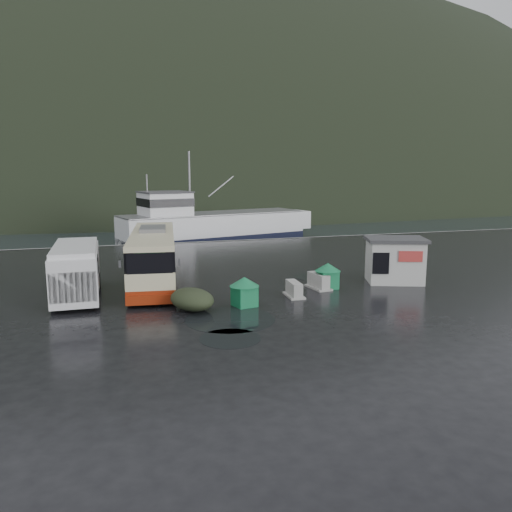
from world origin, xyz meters
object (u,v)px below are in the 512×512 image
object	(u,v)px
coach_bus	(154,282)
white_van	(78,297)
fishing_trawler	(214,229)
waste_bin_right	(327,288)
jersey_barrier_a	(294,296)
dome_tent	(192,310)
jersey_barrier_b	(385,283)
jersey_barrier_c	(318,288)
waste_bin_left	(244,306)
ticket_kiosk	(394,282)

from	to	relation	value
coach_bus	white_van	xyz separation A→B (m)	(-4.20, -2.33, 0.00)
coach_bus	fishing_trawler	bearing A→B (deg)	77.28
fishing_trawler	white_van	bearing A→B (deg)	-129.77
waste_bin_right	jersey_barrier_a	distance (m)	2.77
waste_bin_right	coach_bus	bearing A→B (deg)	155.04
jersey_barrier_a	fishing_trawler	bearing A→B (deg)	85.73
white_van	dome_tent	world-z (taller)	white_van
dome_tent	jersey_barrier_b	size ratio (longest dim) A/B	1.81
dome_tent	jersey_barrier_a	xyz separation A→B (m)	(5.61, 0.94, 0.00)
white_van	jersey_barrier_a	size ratio (longest dim) A/B	4.19
waste_bin_right	jersey_barrier_c	distance (m)	0.53
white_van	jersey_barrier_c	bearing A→B (deg)	-8.22
fishing_trawler	jersey_barrier_c	bearing A→B (deg)	-104.93
coach_bus	waste_bin_left	size ratio (longest dim) A/B	7.86
dome_tent	ticket_kiosk	xyz separation A→B (m)	(12.60, 2.45, 0.00)
dome_tent	jersey_barrier_b	distance (m)	12.23
waste_bin_right	jersey_barrier_c	world-z (taller)	waste_bin_right
waste_bin_right	ticket_kiosk	xyz separation A→B (m)	(4.50, 0.30, 0.00)
coach_bus	jersey_barrier_a	xyz separation A→B (m)	(6.79, -5.53, 0.00)
coach_bus	waste_bin_right	world-z (taller)	coach_bus
jersey_barrier_b	ticket_kiosk	bearing A→B (deg)	2.09
white_van	fishing_trawler	xyz separation A→B (m)	(13.31, 27.89, 0.00)
waste_bin_right	jersey_barrier_b	distance (m)	3.89
white_van	jersey_barrier_a	bearing A→B (deg)	-16.11
waste_bin_left	jersey_barrier_a	xyz separation A→B (m)	(3.03, 1.05, 0.00)
waste_bin_right	ticket_kiosk	size ratio (longest dim) A/B	0.43
jersey_barrier_a	fishing_trawler	size ratio (longest dim) A/B	0.06
jersey_barrier_c	fishing_trawler	xyz separation A→B (m)	(0.35, 29.79, 0.00)
waste_bin_left	ticket_kiosk	size ratio (longest dim) A/B	0.43
white_van	fishing_trawler	bearing A→B (deg)	64.61
coach_bus	jersey_barrier_a	size ratio (longest dim) A/B	7.19
jersey_barrier_a	ticket_kiosk	bearing A→B (deg)	12.22
waste_bin_left	fishing_trawler	bearing A→B (deg)	80.55
ticket_kiosk	fishing_trawler	bearing A→B (deg)	119.09
waste_bin_left	jersey_barrier_a	bearing A→B (deg)	19.10
fishing_trawler	ticket_kiosk	bearing A→B (deg)	-95.28
coach_bus	fishing_trawler	size ratio (longest dim) A/B	0.46
dome_tent	waste_bin_left	bearing A→B (deg)	-2.48
white_van	jersey_barrier_a	world-z (taller)	white_van
waste_bin_left	jersey_barrier_b	size ratio (longest dim) A/B	1.01
dome_tent	fishing_trawler	xyz separation A→B (m)	(7.93, 32.03, 0.00)
ticket_kiosk	jersey_barrier_b	bearing A→B (deg)	-157.80
coach_bus	jersey_barrier_b	xyz separation A→B (m)	(13.17, -4.04, 0.00)
white_van	jersey_barrier_b	size ratio (longest dim) A/B	4.65
ticket_kiosk	jersey_barrier_a	distance (m)	7.15
coach_bus	white_van	distance (m)	4.80
waste_bin_left	fishing_trawler	xyz separation A→B (m)	(5.35, 32.14, 0.00)
waste_bin_right	jersey_barrier_c	size ratio (longest dim) A/B	0.84
jersey_barrier_b	fishing_trawler	xyz separation A→B (m)	(-4.05, 29.60, 0.00)
coach_bus	waste_bin_right	xyz separation A→B (m)	(9.29, -4.32, 0.00)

